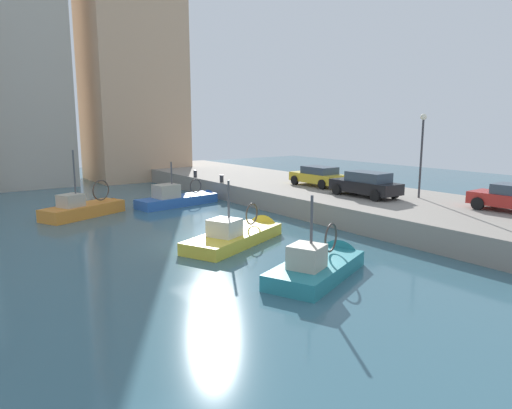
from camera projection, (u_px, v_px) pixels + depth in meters
name	position (u px, v px, depth m)	size (l,w,h in m)	color
water_surface	(202.00, 241.00, 22.16)	(80.00, 80.00, 0.00)	#386070
quay_wall	(365.00, 204.00, 28.70)	(9.00, 56.00, 1.20)	gray
fishing_boat_blue	(181.00, 203.00, 31.78)	(6.61, 2.56, 3.74)	#2D60B7
fishing_boat_teal	(321.00, 271.00, 17.39)	(5.80, 3.86, 4.00)	teal
fishing_boat_yellow	(240.00, 240.00, 22.01)	(6.69, 4.30, 3.92)	gold
fishing_boat_orange	(88.00, 214.00, 28.14)	(5.98, 3.84, 4.76)	orange
parked_car_black	(366.00, 184.00, 27.55)	(1.91, 4.35, 1.48)	black
parked_car_yellow	(318.00, 176.00, 32.07)	(1.94, 4.06, 1.36)	gold
mooring_bollard_south	(222.00, 179.00, 34.12)	(0.28, 0.28, 0.55)	#2D2D33
mooring_bollard_mid	(195.00, 174.00, 37.30)	(0.28, 0.28, 0.55)	#2D2D33
quay_streetlamp	(422.00, 142.00, 26.72)	(0.36, 0.36, 4.83)	#38383D
waterfront_building_west_mid	(132.00, 62.00, 44.51)	(8.96, 7.42, 22.27)	tan
waterfront_building_central	(9.00, 52.00, 39.75)	(8.42, 8.83, 22.82)	#B2A899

